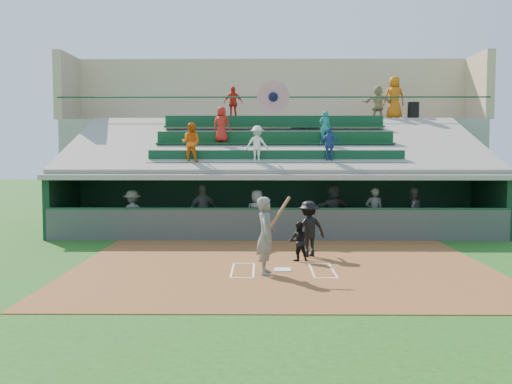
{
  "coord_description": "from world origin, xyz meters",
  "views": [
    {
      "loc": [
        -0.56,
        -14.52,
        3.06
      ],
      "look_at": [
        -0.72,
        3.5,
        1.8
      ],
      "focal_mm": 40.0,
      "sensor_mm": 36.0,
      "label": 1
    }
  ],
  "objects_px": {
    "white_table": "(90,227)",
    "trash_bin": "(413,111)",
    "home_plate": "(283,270)",
    "catcher": "(298,241)",
    "water_cooler": "(89,213)",
    "batter_at_plate": "(266,235)"
  },
  "relations": [
    {
      "from": "catcher",
      "to": "trash_bin",
      "type": "height_order",
      "value": "trash_bin"
    },
    {
      "from": "home_plate",
      "to": "batter_at_plate",
      "type": "relative_size",
      "value": 0.22
    },
    {
      "from": "home_plate",
      "to": "white_table",
      "type": "relative_size",
      "value": 0.58
    },
    {
      "from": "white_table",
      "to": "trash_bin",
      "type": "relative_size",
      "value": 0.92
    },
    {
      "from": "home_plate",
      "to": "catcher",
      "type": "height_order",
      "value": "catcher"
    },
    {
      "from": "catcher",
      "to": "white_table",
      "type": "relative_size",
      "value": 1.49
    },
    {
      "from": "catcher",
      "to": "water_cooler",
      "type": "distance_m",
      "value": 8.62
    },
    {
      "from": "trash_bin",
      "to": "water_cooler",
      "type": "bearing_deg",
      "value": -153.97
    },
    {
      "from": "batter_at_plate",
      "to": "trash_bin",
      "type": "bearing_deg",
      "value": 61.48
    },
    {
      "from": "catcher",
      "to": "white_table",
      "type": "xyz_separation_m",
      "value": [
        -7.23,
        4.58,
        -0.21
      ]
    },
    {
      "from": "catcher",
      "to": "water_cooler",
      "type": "bearing_deg",
      "value": -50.53
    },
    {
      "from": "batter_at_plate",
      "to": "trash_bin",
      "type": "distance_m",
      "value": 15.24
    },
    {
      "from": "batter_at_plate",
      "to": "water_cooler",
      "type": "distance_m",
      "value": 9.01
    },
    {
      "from": "home_plate",
      "to": "trash_bin",
      "type": "xyz_separation_m",
      "value": [
        6.58,
        12.44,
        4.97
      ]
    },
    {
      "from": "home_plate",
      "to": "catcher",
      "type": "relative_size",
      "value": 0.39
    },
    {
      "from": "batter_at_plate",
      "to": "water_cooler",
      "type": "xyz_separation_m",
      "value": [
        -6.36,
        6.38,
        -0.12
      ]
    },
    {
      "from": "home_plate",
      "to": "batter_at_plate",
      "type": "xyz_separation_m",
      "value": [
        -0.44,
        -0.47,
        0.96
      ]
    },
    {
      "from": "white_table",
      "to": "batter_at_plate",
      "type": "bearing_deg",
      "value": -39.0
    },
    {
      "from": "home_plate",
      "to": "trash_bin",
      "type": "height_order",
      "value": "trash_bin"
    },
    {
      "from": "home_plate",
      "to": "white_table",
      "type": "xyz_separation_m",
      "value": [
        -6.75,
        5.89,
        0.33
      ]
    },
    {
      "from": "white_table",
      "to": "trash_bin",
      "type": "bearing_deg",
      "value": 32.41
    },
    {
      "from": "catcher",
      "to": "water_cooler",
      "type": "relative_size",
      "value": 2.94
    }
  ]
}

